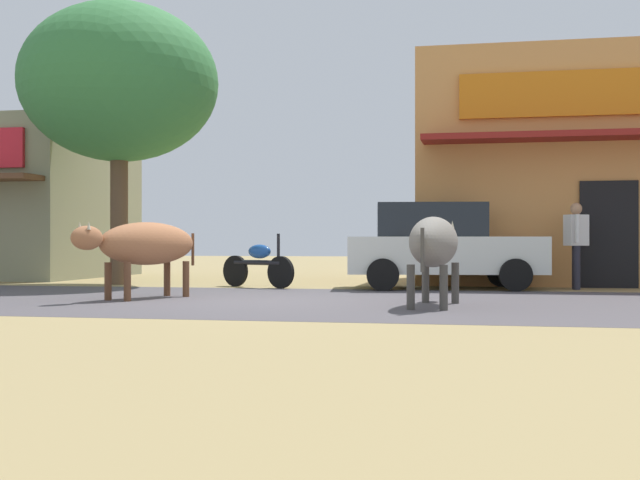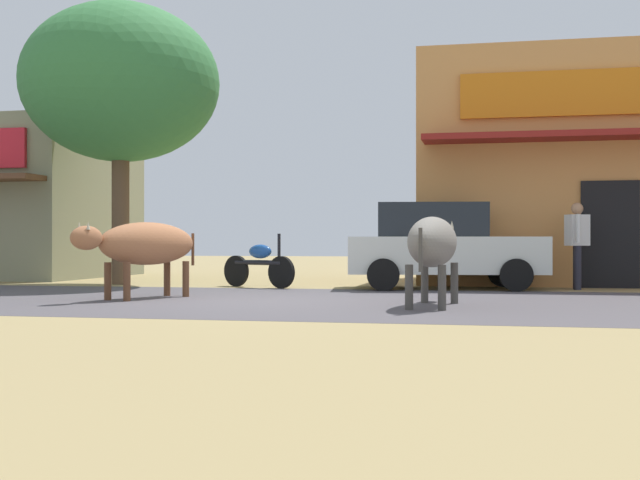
# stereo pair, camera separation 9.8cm
# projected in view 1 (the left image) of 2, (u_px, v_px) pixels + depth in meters

# --- Properties ---
(ground) EXTENTS (80.00, 80.00, 0.00)m
(ground) POSITION_uv_depth(u_px,v_px,m) (264.00, 301.00, 13.07)
(ground) COLOR #998454
(asphalt_road) EXTENTS (72.00, 6.60, 0.00)m
(asphalt_road) POSITION_uv_depth(u_px,v_px,m) (264.00, 300.00, 13.07)
(asphalt_road) COLOR #4B474B
(asphalt_road) RESTS_ON ground
(storefront_right_club) EXTENTS (8.99, 5.97, 4.91)m
(storefront_right_club) POSITION_uv_depth(u_px,v_px,m) (627.00, 172.00, 18.97)
(storefront_right_club) COLOR #D5914E
(storefront_right_club) RESTS_ON ground
(roadside_tree) EXTENTS (4.19, 4.19, 5.97)m
(roadside_tree) POSITION_uv_depth(u_px,v_px,m) (119.00, 83.00, 18.05)
(roadside_tree) COLOR brown
(roadside_tree) RESTS_ON ground
(parked_hatchback_car) EXTENTS (3.90, 2.23, 1.64)m
(parked_hatchback_car) POSITION_uv_depth(u_px,v_px,m) (441.00, 245.00, 16.35)
(parked_hatchback_car) COLOR silver
(parked_hatchback_car) RESTS_ON ground
(parked_motorcycle) EXTENTS (1.68, 0.90, 1.06)m
(parked_motorcycle) POSITION_uv_depth(u_px,v_px,m) (259.00, 264.00, 16.82)
(parked_motorcycle) COLOR black
(parked_motorcycle) RESTS_ON ground
(cow_near_brown) EXTENTS (1.38, 2.47, 1.22)m
(cow_near_brown) POSITION_uv_depth(u_px,v_px,m) (145.00, 244.00, 13.45)
(cow_near_brown) COLOR #9D613E
(cow_near_brown) RESTS_ON ground
(cow_far_dark) EXTENTS (0.77, 2.63, 1.25)m
(cow_far_dark) POSITION_uv_depth(u_px,v_px,m) (435.00, 243.00, 11.91)
(cow_far_dark) COLOR slate
(cow_far_dark) RESTS_ON ground
(pedestrian_by_shop) EXTENTS (0.48, 0.61, 1.64)m
(pedestrian_by_shop) POSITION_uv_depth(u_px,v_px,m) (576.00, 239.00, 16.12)
(pedestrian_by_shop) COLOR #262633
(pedestrian_by_shop) RESTS_ON ground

